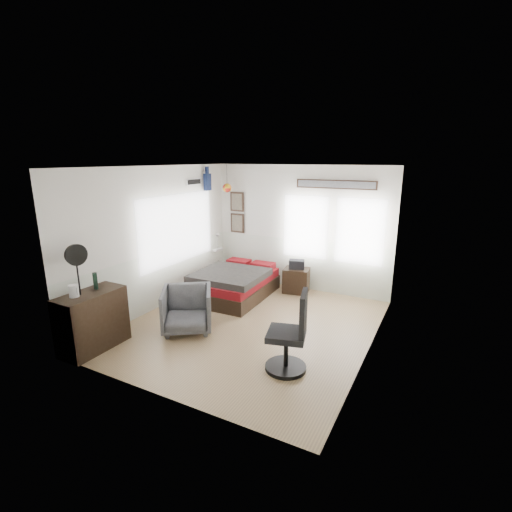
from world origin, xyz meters
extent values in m
cube|color=#8F7051|center=(0.00, 0.00, -0.01)|extent=(4.00, 4.50, 0.01)
cube|color=silver|center=(0.00, 2.25, 1.35)|extent=(4.00, 0.02, 2.70)
cube|color=silver|center=(0.00, -2.25, 1.35)|extent=(4.00, 0.02, 2.70)
cube|color=silver|center=(-2.00, 0.00, 1.35)|extent=(0.02, 4.50, 2.70)
cube|color=silver|center=(2.00, 0.00, 1.35)|extent=(0.02, 4.50, 2.70)
cube|color=white|center=(0.00, 0.00, 2.70)|extent=(4.00, 4.50, 0.02)
cube|color=silver|center=(0.00, 2.24, 0.55)|extent=(4.00, 0.01, 1.10)
cube|color=silver|center=(-1.99, 0.00, 0.55)|extent=(0.01, 4.50, 1.10)
cube|color=silver|center=(1.99, 0.00, 0.55)|extent=(0.01, 4.50, 1.10)
cube|color=silver|center=(-1.96, 0.55, 1.45)|extent=(0.03, 2.20, 1.35)
cube|color=silver|center=(0.15, 2.21, 1.40)|extent=(0.95, 0.03, 1.30)
cube|color=silver|center=(1.30, 2.21, 1.40)|extent=(0.95, 0.03, 1.30)
cube|color=black|center=(-1.55, 2.21, 1.35)|extent=(0.35, 0.03, 0.45)
cube|color=black|center=(-1.55, 2.21, 1.85)|extent=(0.35, 0.03, 0.45)
cube|color=#7F7259|center=(-1.55, 2.20, 1.35)|extent=(0.27, 0.01, 0.37)
cube|color=#7F7259|center=(-1.55, 2.20, 1.85)|extent=(0.27, 0.01, 0.37)
cube|color=black|center=(0.75, 2.21, 2.32)|extent=(1.65, 0.03, 0.18)
cube|color=gray|center=(0.75, 2.20, 2.32)|extent=(1.58, 0.01, 0.13)
cube|color=white|center=(-1.97, 1.15, 2.35)|extent=(0.02, 0.48, 0.14)
sphere|color=red|center=(-1.65, 1.95, 2.18)|extent=(0.20, 0.20, 0.20)
cube|color=black|center=(-0.97, 1.10, 0.15)|extent=(1.34, 1.87, 0.29)
cube|color=maroon|center=(-0.97, 1.10, 0.38)|extent=(1.29, 1.83, 0.17)
cube|color=#3B3732|center=(-0.97, 0.90, 0.52)|extent=(1.38, 1.32, 0.13)
cube|color=maroon|center=(-1.27, 1.83, 0.52)|extent=(0.51, 0.33, 0.13)
cube|color=maroon|center=(-0.67, 1.83, 0.52)|extent=(0.51, 0.33, 0.13)
cube|color=black|center=(-1.74, -1.80, 0.45)|extent=(0.48, 1.00, 0.90)
imported|color=slate|center=(-0.86, -0.64, 0.37)|extent=(1.12, 1.12, 0.74)
cube|color=black|center=(0.08, 1.94, 0.27)|extent=(0.60, 0.51, 0.53)
cylinder|color=black|center=(1.09, -0.99, 0.03)|extent=(0.57, 0.57, 0.05)
cylinder|color=black|center=(1.09, -0.99, 0.27)|extent=(0.07, 0.07, 0.44)
cube|color=black|center=(1.09, -0.99, 0.53)|extent=(0.62, 0.62, 0.09)
cube|color=black|center=(1.30, -0.93, 0.86)|extent=(0.18, 0.46, 0.57)
cylinder|color=silver|center=(-1.79, -2.01, 0.99)|extent=(0.14, 0.14, 0.18)
cube|color=silver|center=(-1.71, -2.01, 1.00)|extent=(0.02, 0.02, 0.11)
cylinder|color=black|center=(-1.78, -1.64, 1.03)|extent=(0.07, 0.07, 0.26)
cylinder|color=black|center=(-1.78, -1.91, 1.19)|extent=(0.02, 0.02, 0.59)
cylinder|color=black|center=(-1.78, -1.91, 1.51)|extent=(0.11, 0.30, 0.29)
cylinder|color=black|center=(-1.74, -1.91, 1.51)|extent=(0.08, 0.31, 0.31)
cube|color=black|center=(0.08, 1.94, 0.63)|extent=(0.38, 0.30, 0.19)
camera|label=1|loc=(2.85, -5.22, 2.83)|focal=26.00mm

